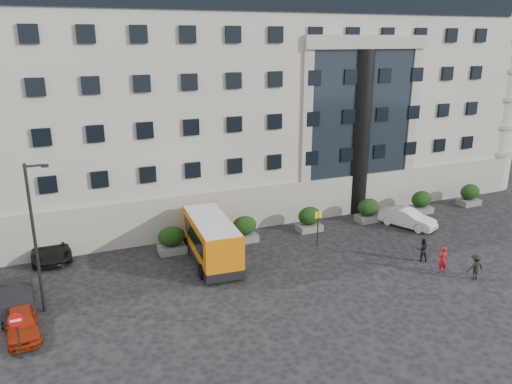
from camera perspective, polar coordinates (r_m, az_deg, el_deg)
ground at (r=28.63m, az=2.25°, el=-11.54°), size 120.00×120.00×0.00m
civic_building at (r=47.99m, az=-2.31°, el=11.44°), size 44.00×24.00×18.00m
entrance_column at (r=40.74m, az=11.65°, el=6.54°), size 1.80×1.80×13.00m
hedge_a at (r=33.77m, az=-9.61°, el=-5.40°), size 1.80×1.26×1.84m
hedge_b at (r=35.18m, az=-1.33°, el=-4.22°), size 1.80×1.26×1.84m
hedge_c at (r=37.27m, az=6.14°, el=-3.07°), size 1.80×1.26×1.84m
hedge_d at (r=39.93m, az=12.70°, el=-2.02°), size 1.80×1.26×1.84m
hedge_e at (r=43.05m, az=18.37°, el=-1.08°), size 1.80×1.26×1.84m
hedge_f at (r=46.55m, az=23.23°, el=-0.27°), size 1.80×1.26×1.84m
street_lamp at (r=27.39m, az=-23.91°, el=-4.39°), size 1.16×0.18×8.00m
bus_stop_sign at (r=34.29m, az=7.10°, el=-3.50°), size 0.50×0.08×2.52m
no_entry_sign at (r=24.91m, az=-25.67°, el=-13.72°), size 0.64×0.16×2.32m
minibus at (r=31.97m, az=-5.13°, el=-5.30°), size 2.94×6.96×2.85m
red_truck at (r=38.67m, az=-26.15°, el=-3.00°), size 3.04×5.93×3.11m
parked_car_a at (r=27.23m, az=-25.20°, el=-13.40°), size 1.82×3.83×1.27m
parked_car_b at (r=29.40m, az=-25.60°, el=-10.94°), size 1.72×4.48×1.46m
parked_car_d at (r=35.48m, az=-22.46°, el=-5.76°), size 2.53×5.25×1.44m
white_taxi at (r=39.58m, az=16.92°, el=-2.87°), size 3.17×4.51×1.41m
pedestrian_a at (r=32.71m, az=20.56°, el=-7.24°), size 0.65×0.46×1.69m
pedestrian_b at (r=33.93m, az=18.48°, el=-6.26°), size 0.92×0.83×1.54m
pedestrian_c at (r=32.57m, az=23.80°, el=-7.82°), size 1.09×0.70×1.60m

